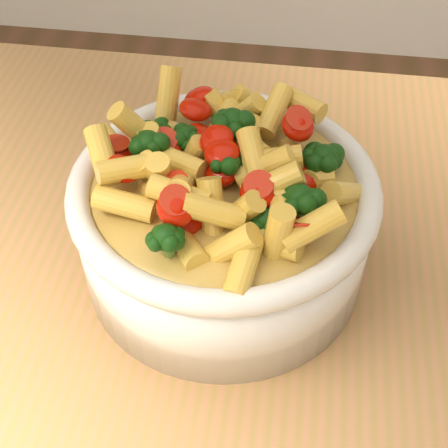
# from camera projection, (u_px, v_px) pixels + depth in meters

# --- Properties ---
(table) EXTENTS (1.20, 0.80, 0.90)m
(table) POSITION_uv_depth(u_px,v_px,m) (253.00, 405.00, 0.56)
(table) COLOR #B4794D
(table) RESTS_ON ground
(serving_bowl) EXTENTS (0.24, 0.24, 0.10)m
(serving_bowl) POSITION_uv_depth(u_px,v_px,m) (224.00, 223.00, 0.50)
(serving_bowl) COLOR white
(serving_bowl) RESTS_ON table
(pasta_salad) EXTENTS (0.19, 0.19, 0.04)m
(pasta_salad) POSITION_uv_depth(u_px,v_px,m) (224.00, 162.00, 0.46)
(pasta_salad) COLOR gold
(pasta_salad) RESTS_ON serving_bowl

